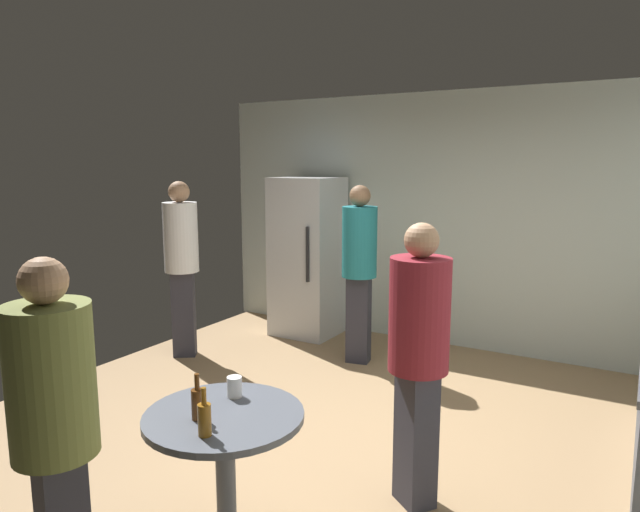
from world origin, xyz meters
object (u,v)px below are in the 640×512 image
(beer_bottle_brown, at_px, (198,403))
(plastic_cup_white, at_px, (235,387))
(foreground_table, at_px, (225,433))
(person_in_olive_shirt, at_px, (54,420))
(person_in_maroon_shirt, at_px, (419,344))
(refrigerator, at_px, (308,257))
(person_in_white_shirt, at_px, (181,255))
(person_in_teal_shirt, at_px, (359,260))
(beer_bottle_amber, at_px, (205,418))

(beer_bottle_brown, height_order, plastic_cup_white, beer_bottle_brown)
(foreground_table, xyz_separation_m, person_in_olive_shirt, (-0.26, -0.73, 0.31))
(foreground_table, bearing_deg, person_in_maroon_shirt, 51.04)
(refrigerator, xyz_separation_m, person_in_white_shirt, (-0.68, -1.31, 0.15))
(foreground_table, relative_size, person_in_olive_shirt, 0.50)
(plastic_cup_white, bearing_deg, person_in_white_shirt, 138.98)
(refrigerator, height_order, foreground_table, refrigerator)
(person_in_teal_shirt, bearing_deg, refrigerator, -132.30)
(beer_bottle_amber, height_order, person_in_maroon_shirt, person_in_maroon_shirt)
(foreground_table, height_order, person_in_olive_shirt, person_in_olive_shirt)
(person_in_white_shirt, relative_size, person_in_olive_shirt, 1.11)
(beer_bottle_amber, bearing_deg, person_in_olive_shirt, -123.82)
(refrigerator, relative_size, foreground_table, 2.25)
(person_in_teal_shirt, distance_m, person_in_maroon_shirt, 2.39)
(beer_bottle_amber, height_order, person_in_olive_shirt, person_in_olive_shirt)
(beer_bottle_amber, relative_size, person_in_olive_shirt, 0.14)
(beer_bottle_brown, bearing_deg, person_in_maroon_shirt, 52.08)
(person_in_maroon_shirt, bearing_deg, person_in_white_shirt, -75.97)
(beer_bottle_amber, bearing_deg, person_in_teal_shirt, 103.49)
(person_in_maroon_shirt, bearing_deg, plastic_cup_white, -12.24)
(plastic_cup_white, bearing_deg, person_in_maroon_shirt, 41.03)
(person_in_maroon_shirt, bearing_deg, foreground_table, -2.23)
(foreground_table, relative_size, beer_bottle_amber, 3.48)
(plastic_cup_white, height_order, person_in_olive_shirt, person_in_olive_shirt)
(foreground_table, bearing_deg, beer_bottle_amber, -70.99)
(foreground_table, xyz_separation_m, person_in_teal_shirt, (-0.66, 2.83, 0.40))
(person_in_maroon_shirt, height_order, person_in_olive_shirt, person_in_maroon_shirt)
(plastic_cup_white, xyz_separation_m, person_in_teal_shirt, (-0.58, 2.65, 0.24))
(person_in_white_shirt, height_order, person_in_teal_shirt, person_in_white_shirt)
(person_in_teal_shirt, bearing_deg, beer_bottle_amber, 2.59)
(beer_bottle_brown, bearing_deg, beer_bottle_amber, -38.11)
(beer_bottle_brown, distance_m, person_in_olive_shirt, 0.66)
(foreground_table, height_order, beer_bottle_brown, beer_bottle_brown)
(person_in_maroon_shirt, distance_m, person_in_olive_shirt, 1.85)
(plastic_cup_white, bearing_deg, refrigerator, 115.24)
(refrigerator, bearing_deg, person_in_teal_shirt, -31.39)
(beer_bottle_brown, bearing_deg, refrigerator, 113.54)
(person_in_white_shirt, height_order, person_in_olive_shirt, person_in_white_shirt)
(plastic_cup_white, bearing_deg, person_in_olive_shirt, -101.21)
(refrigerator, height_order, person_in_maroon_shirt, refrigerator)
(person_in_teal_shirt, distance_m, person_in_olive_shirt, 3.59)
(refrigerator, distance_m, beer_bottle_brown, 3.84)
(foreground_table, relative_size, person_in_teal_shirt, 0.46)
(person_in_olive_shirt, bearing_deg, beer_bottle_amber, -13.96)
(foreground_table, distance_m, person_in_maroon_shirt, 1.15)
(plastic_cup_white, relative_size, person_in_teal_shirt, 0.06)
(beer_bottle_brown, distance_m, plastic_cup_white, 0.30)
(person_in_teal_shirt, xyz_separation_m, person_in_maroon_shirt, (1.35, -1.98, -0.07))
(refrigerator, distance_m, person_in_maroon_shirt, 3.43)
(foreground_table, distance_m, beer_bottle_brown, 0.23)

